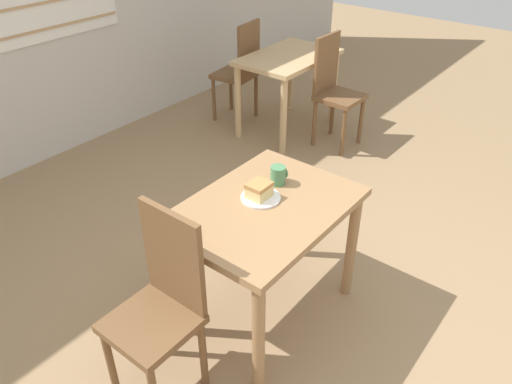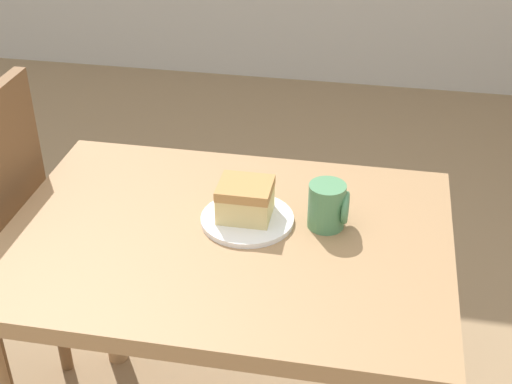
{
  "view_description": "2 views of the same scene",
  "coord_description": "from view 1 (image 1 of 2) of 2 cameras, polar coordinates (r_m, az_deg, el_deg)",
  "views": [
    {
      "loc": [
        -1.61,
        -0.79,
        2.14
      ],
      "look_at": [
        0.04,
        0.52,
        0.76
      ],
      "focal_mm": 35.0,
      "sensor_mm": 36.0,
      "label": 1
    },
    {
      "loc": [
        0.3,
        -0.77,
        1.61
      ],
      "look_at": [
        0.05,
        0.54,
        0.78
      ],
      "focal_mm": 50.0,
      "sensor_mm": 36.0,
      "label": 2
    }
  ],
  "objects": [
    {
      "name": "ground_plane",
      "position": [
        2.8,
        8.11,
        -17.27
      ],
      "size": [
        14.0,
        14.0,
        0.0
      ],
      "primitive_type": "plane",
      "color": "#997A56"
    },
    {
      "name": "dining_table_near",
      "position": [
        2.55,
        0.98,
        -3.76
      ],
      "size": [
        0.95,
        0.69,
        0.73
      ],
      "color": "#9E754C",
      "rests_on": "ground_plane"
    },
    {
      "name": "dining_table_far",
      "position": [
        4.69,
        3.7,
        13.84
      ],
      "size": [
        0.93,
        0.61,
        0.73
      ],
      "color": "tan",
      "rests_on": "ground_plane"
    },
    {
      "name": "chair_near_window",
      "position": [
        2.3,
        -10.78,
        -12.47
      ],
      "size": [
        0.36,
        0.36,
        0.97
      ],
      "rotation": [
        0.0,
        0.0,
        -1.57
      ],
      "color": "brown",
      "rests_on": "ground_plane"
    },
    {
      "name": "chair_far_corner",
      "position": [
        4.49,
        8.92,
        11.63
      ],
      "size": [
        0.37,
        0.37,
        0.97
      ],
      "rotation": [
        0.0,
        0.0,
        -0.02
      ],
      "color": "brown",
      "rests_on": "ground_plane"
    },
    {
      "name": "chair_far_opposite",
      "position": [
        4.9,
        -1.81,
        13.85
      ],
      "size": [
        0.4,
        0.4,
        0.97
      ],
      "rotation": [
        0.0,
        0.0,
        3.27
      ],
      "color": "brown",
      "rests_on": "ground_plane"
    },
    {
      "name": "plate",
      "position": [
        2.52,
        0.53,
        -0.64
      ],
      "size": [
        0.2,
        0.2,
        0.01
      ],
      "color": "white",
      "rests_on": "dining_table_near"
    },
    {
      "name": "cake_slice",
      "position": [
        2.5,
        0.35,
        0.24
      ],
      "size": [
        0.11,
        0.1,
        0.08
      ],
      "color": "#E0C67F",
      "rests_on": "plate"
    },
    {
      "name": "coffee_mug",
      "position": [
        2.62,
        2.58,
        1.96
      ],
      "size": [
        0.09,
        0.08,
        0.1
      ],
      "color": "#4C8456",
      "rests_on": "dining_table_near"
    }
  ]
}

